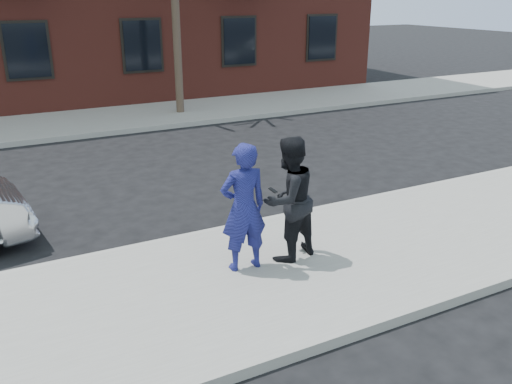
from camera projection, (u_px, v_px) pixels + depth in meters
ground at (148, 303)px, 7.37m from camera, size 100.00×100.00×0.00m
near_sidewalk at (153, 308)px, 7.13m from camera, size 50.00×3.50×0.15m
near_curb at (119, 253)px, 8.63m from camera, size 50.00×0.10×0.15m
far_sidewalk at (40, 127)px, 16.69m from camera, size 50.00×3.50×0.15m
far_curb at (48, 140)px, 15.20m from camera, size 50.00×0.10×0.15m
man_hoodie at (244, 208)px, 7.69m from camera, size 0.71×0.53×1.91m
man_peacoat at (289, 199)px, 8.01m from camera, size 1.08×0.93×1.90m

